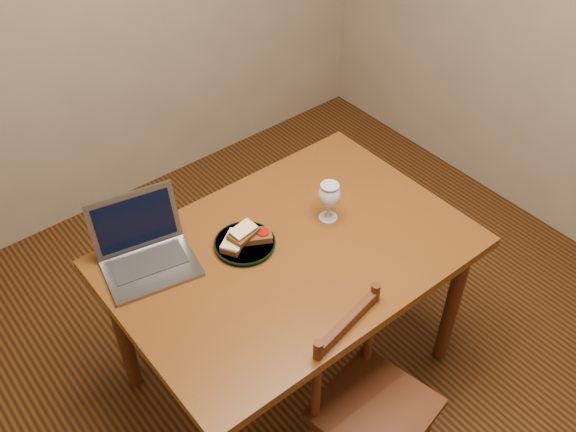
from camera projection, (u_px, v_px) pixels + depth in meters
floor at (315, 366)px, 2.87m from camera, size 3.20×3.20×0.02m
table at (291, 266)px, 2.41m from camera, size 1.30×0.90×0.74m
chair at (370, 398)px, 2.23m from camera, size 0.44×0.43×0.41m
plate at (245, 244)px, 2.36m from camera, size 0.23×0.23×0.02m
sandwich_cheese at (234, 242)px, 2.33m from camera, size 0.13×0.12×0.04m
sandwich_tomato at (256, 235)px, 2.36m from camera, size 0.14×0.12×0.04m
sandwich_top at (243, 233)px, 2.33m from camera, size 0.13×0.09×0.04m
milk_glass at (329, 202)px, 2.43m from camera, size 0.09×0.09×0.17m
laptop at (144, 246)px, 2.28m from camera, size 0.37×0.35×0.23m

